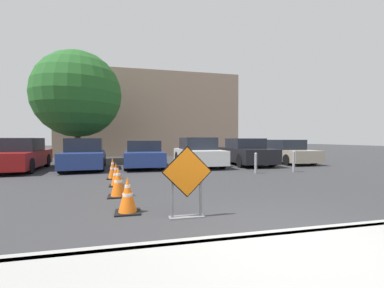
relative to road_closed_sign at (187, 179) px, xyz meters
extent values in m
plane|color=#333335|center=(1.05, 8.63, -0.72)|extent=(96.00, 96.00, 0.00)
cube|color=#999993|center=(1.05, -1.37, -0.65)|extent=(24.72, 0.20, 0.14)
cube|color=black|center=(0.00, 0.00, 0.14)|extent=(0.94, 0.02, 0.94)
cube|color=orange|center=(0.00, -0.02, 0.14)|extent=(0.89, 0.02, 0.89)
cube|color=slate|center=(0.00, 0.04, -0.70)|extent=(0.65, 0.20, 0.02)
cube|color=slate|center=(-0.27, 0.04, -0.29)|extent=(0.04, 0.04, 0.85)
cube|color=slate|center=(0.27, 0.04, -0.29)|extent=(0.04, 0.04, 0.85)
cube|color=black|center=(-1.06, 0.59, -0.70)|extent=(0.48, 0.48, 0.03)
cone|color=orange|center=(-1.06, 0.59, -0.34)|extent=(0.36, 0.36, 0.68)
cylinder|color=white|center=(-1.06, 0.59, -0.19)|extent=(0.11, 0.11, 0.06)
cylinder|color=white|center=(-1.06, 0.59, -0.36)|extent=(0.20, 0.20, 0.06)
cube|color=black|center=(-1.30, 2.10, -0.70)|extent=(0.49, 0.49, 0.03)
cone|color=orange|center=(-1.30, 2.10, -0.32)|extent=(0.36, 0.36, 0.73)
cylinder|color=white|center=(-1.30, 2.10, -0.16)|extent=(0.11, 0.11, 0.07)
cylinder|color=white|center=(-1.30, 2.10, -0.33)|extent=(0.20, 0.20, 0.07)
cube|color=black|center=(-1.43, 3.61, -0.70)|extent=(0.40, 0.40, 0.03)
cone|color=orange|center=(-1.43, 3.61, -0.34)|extent=(0.30, 0.30, 0.69)
cylinder|color=white|center=(-1.43, 3.61, -0.19)|extent=(0.10, 0.10, 0.06)
cylinder|color=white|center=(-1.43, 3.61, -0.36)|extent=(0.17, 0.17, 0.06)
cube|color=black|center=(-1.63, 5.09, -0.70)|extent=(0.40, 0.40, 0.03)
cone|color=orange|center=(-1.63, 5.09, -0.32)|extent=(0.30, 0.30, 0.73)
cylinder|color=white|center=(-1.63, 5.09, -0.16)|extent=(0.10, 0.10, 0.07)
cylinder|color=white|center=(-1.63, 5.09, -0.33)|extent=(0.17, 0.17, 0.07)
cube|color=maroon|center=(-5.94, 8.62, -0.18)|extent=(2.07, 4.63, 0.71)
cube|color=#1E232D|center=(-5.95, 8.74, 0.47)|extent=(1.71, 2.17, 0.60)
cylinder|color=black|center=(-5.03, 7.27, -0.39)|extent=(0.24, 0.67, 0.66)
cylinder|color=black|center=(-5.19, 10.07, -0.39)|extent=(0.24, 0.67, 0.66)
cylinder|color=black|center=(-6.86, 9.98, -0.39)|extent=(0.24, 0.67, 0.66)
cube|color=navy|center=(-3.13, 8.56, -0.21)|extent=(2.07, 4.21, 0.67)
cube|color=#1E232D|center=(-3.14, 8.66, 0.44)|extent=(1.71, 1.99, 0.63)
cylinder|color=black|center=(-2.22, 7.35, -0.40)|extent=(0.24, 0.64, 0.63)
cylinder|color=black|center=(-3.87, 7.24, -0.40)|extent=(0.24, 0.64, 0.63)
cylinder|color=black|center=(-2.39, 9.88, -0.40)|extent=(0.24, 0.64, 0.63)
cylinder|color=black|center=(-4.04, 9.77, -0.40)|extent=(0.24, 0.64, 0.63)
cube|color=navy|center=(-0.33, 8.67, -0.20)|extent=(1.91, 4.18, 0.64)
cube|color=#1E232D|center=(-0.32, 8.77, 0.38)|extent=(1.64, 1.94, 0.52)
cylinder|color=black|center=(0.49, 7.37, -0.36)|extent=(0.22, 0.71, 0.70)
cylinder|color=black|center=(-1.19, 7.41, -0.36)|extent=(0.22, 0.71, 0.70)
cylinder|color=black|center=(0.54, 9.93, -0.36)|extent=(0.22, 0.71, 0.70)
cylinder|color=black|center=(-1.14, 9.97, -0.36)|extent=(0.22, 0.71, 0.70)
cube|color=white|center=(2.48, 8.51, -0.17)|extent=(1.90, 4.30, 0.69)
cube|color=#1E232D|center=(2.48, 8.61, 0.48)|extent=(1.64, 1.99, 0.63)
cylinder|color=black|center=(3.34, 7.20, -0.36)|extent=(0.21, 0.72, 0.71)
cylinder|color=black|center=(1.67, 7.17, -0.36)|extent=(0.21, 0.72, 0.71)
cylinder|color=black|center=(3.30, 9.84, -0.36)|extent=(0.21, 0.72, 0.71)
cylinder|color=black|center=(1.62, 9.81, -0.36)|extent=(0.21, 0.72, 0.71)
cube|color=black|center=(5.29, 8.71, -0.16)|extent=(2.02, 4.47, 0.73)
cube|color=#1E232D|center=(5.30, 8.82, 0.48)|extent=(1.72, 2.08, 0.54)
cylinder|color=black|center=(6.11, 7.32, -0.37)|extent=(0.22, 0.70, 0.69)
cylinder|color=black|center=(4.38, 7.37, -0.37)|extent=(0.22, 0.70, 0.69)
cylinder|color=black|center=(6.20, 10.05, -0.37)|extent=(0.22, 0.70, 0.69)
cylinder|color=black|center=(4.47, 10.11, -0.37)|extent=(0.22, 0.70, 0.69)
cube|color=#A39984|center=(8.10, 9.07, -0.23)|extent=(1.80, 4.37, 0.64)
cube|color=#1E232D|center=(8.10, 9.18, 0.38)|extent=(1.57, 2.01, 0.58)
cylinder|color=black|center=(8.90, 7.72, -0.41)|extent=(0.20, 0.61, 0.61)
cylinder|color=black|center=(7.28, 7.73, -0.41)|extent=(0.20, 0.61, 0.61)
cylinder|color=black|center=(8.92, 10.41, -0.41)|extent=(0.20, 0.61, 0.61)
cylinder|color=black|center=(7.30, 10.43, -0.41)|extent=(0.20, 0.61, 0.61)
cylinder|color=gray|center=(4.10, 5.23, -0.31)|extent=(0.11, 0.11, 0.81)
sphere|color=gray|center=(4.10, 5.23, 0.10)|extent=(0.12, 0.12, 0.12)
cylinder|color=gray|center=(5.91, 5.23, -0.28)|extent=(0.11, 0.11, 0.88)
sphere|color=gray|center=(5.91, 5.23, 0.16)|extent=(0.12, 0.12, 0.12)
cube|color=gray|center=(0.81, 19.35, 2.87)|extent=(15.23, 5.00, 7.18)
cylinder|color=#513823|center=(-4.15, 12.45, 0.39)|extent=(0.32, 0.32, 2.21)
sphere|color=#235B23|center=(-4.15, 12.45, 3.46)|extent=(5.25, 5.25, 5.25)
camera|label=1|loc=(-1.00, -4.55, 0.73)|focal=24.00mm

